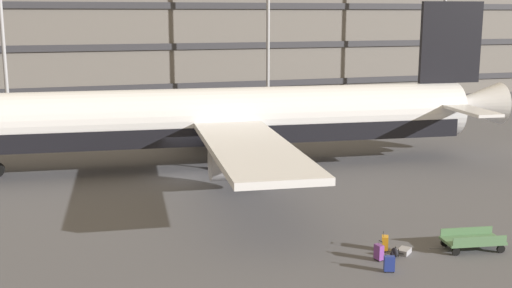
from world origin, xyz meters
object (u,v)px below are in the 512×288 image
suitcase_red (379,252)px  suitcase_large (389,263)px  backpack_small (394,253)px  suitcase_teal (385,243)px  suitcase_black (404,251)px  airliner (215,119)px  baggage_cart (473,240)px

suitcase_red → suitcase_large: suitcase_large is taller
suitcase_red → backpack_small: suitcase_red is taller
suitcase_teal → suitcase_black: bearing=-43.0°
airliner → suitcase_teal: bearing=-79.6°
backpack_small → baggage_cart: size_ratio=0.14×
suitcase_black → backpack_small: size_ratio=1.69×
suitcase_red → suitcase_black: (1.42, 0.35, -0.26)m
airliner → backpack_small: size_ratio=87.35×
airliner → suitcase_large: size_ratio=49.43×
suitcase_black → airliner: bearing=102.0°
baggage_cart → suitcase_black: bearing=171.4°
suitcase_large → baggage_cart: (4.75, 1.12, 0.06)m
suitcase_red → backpack_small: (0.79, 0.09, -0.16)m
airliner → suitcase_black: airliner is taller
suitcase_teal → backpack_small: 0.85m
airliner → baggage_cart: airliner is taller
suitcase_teal → suitcase_large: size_ratio=1.00×
airliner → backpack_small: bearing=-80.1°
airliner → suitcase_large: 20.23m
suitcase_large → suitcase_teal: bearing=65.4°
suitcase_large → airliner: bearing=96.5°
suitcase_red → baggage_cart: 4.55m
suitcase_red → suitcase_black: bearing=13.8°
suitcase_black → backpack_small: bearing=-157.8°
suitcase_teal → baggage_cart: suitcase_teal is taller
airliner → baggage_cart: size_ratio=12.57×
backpack_small → suitcase_black: bearing=22.2°
suitcase_red → backpack_small: 0.82m
airliner → suitcase_large: airliner is taller
suitcase_teal → backpack_small: suitcase_teal is taller
airliner → suitcase_red: (2.46, -18.65, -2.91)m
airliner → suitcase_red: airliner is taller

